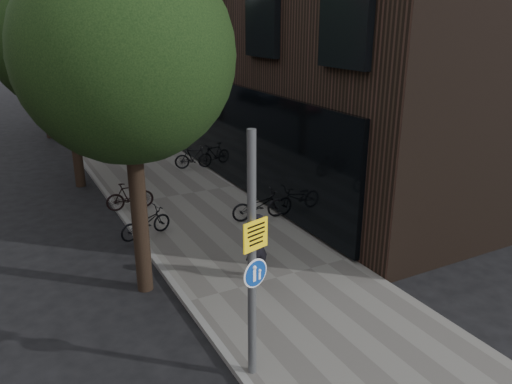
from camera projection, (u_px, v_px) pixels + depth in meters
ground at (356, 366)px, 9.07m from camera, size 120.00×120.00×0.00m
sidewalk at (180, 196)px, 17.48m from camera, size 4.50×60.00×0.12m
curb_edge at (116, 207)px, 16.48m from camera, size 0.15×60.00×0.13m
street_tree_near at (129, 64)px, 10.11m from camera, size 4.40×4.40×7.50m
street_tree_mid at (65, 44)px, 17.18m from camera, size 5.00×5.00×7.80m
street_tree_far at (38, 36)px, 24.67m from camera, size 5.00×5.00×7.80m
signpost at (252, 260)px, 8.04m from camera, size 0.49×0.16×4.33m
pedestrian at (256, 246)px, 11.65m from camera, size 0.62×0.43×1.64m
parked_bike_facade_near at (259, 205)px, 15.22m from camera, size 1.79×0.81×0.91m
parked_bike_facade_far at (194, 157)px, 20.37m from camera, size 1.61×0.82×0.93m
parked_bike_curb_near at (145, 223)px, 14.03m from camera, size 1.66×0.94×0.83m
parked_bike_curb_far at (130, 196)px, 16.00m from camera, size 1.54×0.56×0.91m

